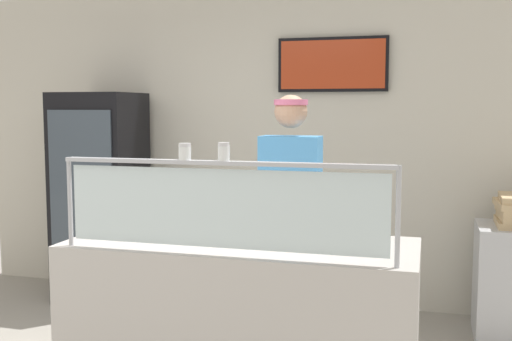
{
  "coord_description": "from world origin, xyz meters",
  "views": [
    {
      "loc": [
        1.91,
        -2.75,
        1.68
      ],
      "look_at": [
        1.02,
        0.42,
        1.34
      ],
      "focal_mm": 42.97,
      "sensor_mm": 36.0,
      "label": 1
    }
  ],
  "objects": [
    {
      "name": "drink_fridge",
      "position": [
        -0.83,
        1.96,
        0.9
      ],
      "size": [
        0.68,
        0.62,
        1.81
      ],
      "color": "black",
      "rests_on": "ground"
    },
    {
      "name": "shop_rear_unit",
      "position": [
        0.95,
        2.41,
        1.36
      ],
      "size": [
        6.29,
        0.13,
        2.7
      ],
      "color": "beige",
      "rests_on": "ground"
    },
    {
      "name": "parmesan_shaker",
      "position": [
        0.75,
        0.06,
        1.46
      ],
      "size": [
        0.06,
        0.06,
        0.08
      ],
      "color": "white",
      "rests_on": "sneeze_guard"
    },
    {
      "name": "pizza_server",
      "position": [
        1.15,
        0.44,
        0.99
      ],
      "size": [
        0.09,
        0.28,
        0.01
      ],
      "primitive_type": "cube",
      "rotation": [
        0.0,
        0.0,
        -0.04
      ],
      "color": "#ADAFB7",
      "rests_on": "pizza_tray"
    },
    {
      "name": "worker_figure",
      "position": [
        1.08,
        1.04,
        1.01
      ],
      "size": [
        0.41,
        0.5,
        1.76
      ],
      "color": "#23232D",
      "rests_on": "ground"
    },
    {
      "name": "pizza_tray",
      "position": [
        1.12,
        0.46,
        0.97
      ],
      "size": [
        0.42,
        0.42,
        0.04
      ],
      "color": "#9EA0A8",
      "rests_on": "serving_counter"
    },
    {
      "name": "serving_counter",
      "position": [
        0.94,
        0.38,
        0.47
      ],
      "size": [
        1.89,
        0.77,
        0.95
      ],
      "primitive_type": "cube",
      "color": "#BCB7B2",
      "rests_on": "ground"
    },
    {
      "name": "pepper_flake_shaker",
      "position": [
        0.96,
        0.06,
        1.46
      ],
      "size": [
        0.06,
        0.06,
        0.09
      ],
      "color": "white",
      "rests_on": "sneeze_guard"
    },
    {
      "name": "sneeze_guard",
      "position": [
        0.94,
        0.06,
        1.24
      ],
      "size": [
        1.71,
        0.06,
        0.47
      ],
      "color": "#B2B5BC",
      "rests_on": "serving_counter"
    }
  ]
}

